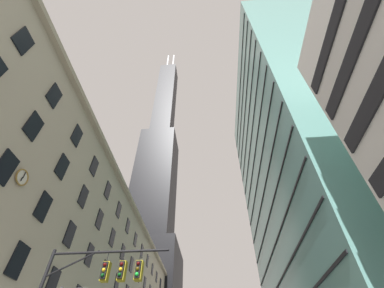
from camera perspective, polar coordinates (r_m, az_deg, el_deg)
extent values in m
cube|color=#9E937A|center=(48.55, -12.13, -15.62)|extent=(0.70, 75.42, 0.60)
cube|color=black|center=(22.65, -34.74, -20.81)|extent=(0.14, 1.40, 2.20)
cube|color=black|center=(26.59, -29.07, -25.78)|extent=(0.14, 1.40, 2.20)
cube|color=black|center=(21.02, -36.59, -4.25)|extent=(0.14, 1.40, 2.20)
cube|color=black|center=(24.20, -30.65, -12.10)|extent=(0.14, 1.40, 2.20)
cube|color=black|center=(27.93, -25.96, -17.91)|extent=(0.14, 1.40, 2.20)
cube|color=black|center=(32.00, -22.22, -22.22)|extent=(0.14, 1.40, 2.20)
cube|color=black|center=(36.30, -19.19, -25.48)|extent=(0.14, 1.40, 2.20)
cube|color=black|center=(40.77, -16.70, -27.99)|extent=(0.14, 1.40, 2.20)
cube|color=black|center=(23.45, -32.26, 3.47)|extent=(0.14, 1.40, 2.20)
cube|color=black|center=(26.34, -27.35, -4.56)|extent=(0.14, 1.40, 2.20)
cube|color=black|center=(29.80, -23.42, -10.85)|extent=(0.14, 1.40, 2.20)
cube|color=black|center=(33.64, -20.24, -15.74)|extent=(0.14, 1.40, 2.20)
cube|color=black|center=(37.76, -17.62, -19.56)|extent=(0.14, 1.40, 2.20)
cube|color=black|center=(42.07, -15.44, -22.58)|extent=(0.14, 1.40, 2.20)
cube|color=black|center=(46.52, -13.60, -25.02)|extent=(0.14, 1.40, 2.20)
cube|color=black|center=(51.07, -12.03, -27.00)|extent=(0.14, 1.40, 2.20)
cube|color=black|center=(55.70, -10.67, -28.65)|extent=(0.14, 1.40, 2.20)
cube|color=black|center=(24.48, -33.91, 18.85)|extent=(0.14, 1.40, 2.20)
cube|color=black|center=(26.33, -28.77, 9.61)|extent=(0.14, 1.40, 2.20)
cube|color=black|center=(28.94, -24.65, 1.74)|extent=(0.14, 1.40, 2.20)
cube|color=black|center=(32.12, -21.31, -4.71)|extent=(0.14, 1.40, 2.20)
cube|color=black|center=(35.71, -18.57, -9.92)|extent=(0.14, 1.40, 2.20)
cube|color=black|center=(39.62, -16.28, -14.12)|extent=(0.14, 1.40, 2.20)
cube|color=black|center=(43.74, -14.36, -17.54)|extent=(0.14, 1.40, 2.20)
cube|color=black|center=(48.04, -12.71, -20.34)|extent=(0.14, 1.40, 2.20)
cube|color=black|center=(52.45, -11.30, -22.66)|extent=(0.14, 1.40, 2.20)
cube|color=black|center=(56.97, -10.06, -24.61)|extent=(0.14, 1.40, 2.20)
cube|color=black|center=(61.56, -8.98, -26.26)|extent=(0.14, 1.40, 2.20)
cube|color=black|center=(66.21, -8.03, -27.68)|extent=(0.14, 1.40, 2.20)
cube|color=black|center=(70.90, -7.18, -28.90)|extent=(0.14, 1.40, 2.20)
torus|color=olive|center=(22.08, -34.06, -6.28)|extent=(0.11, 1.26, 1.26)
cylinder|color=silver|center=(22.10, -34.14, -6.28)|extent=(0.05, 1.09, 1.09)
cube|color=black|center=(21.99, -34.14, -6.57)|extent=(0.03, 0.08, 0.32)
cube|color=black|center=(22.19, -33.73, -5.87)|extent=(0.03, 0.11, 0.48)
cube|color=black|center=(106.04, -8.38, -9.13)|extent=(15.61, 15.61, 52.88)
cube|color=black|center=(148.54, -5.99, 9.82)|extent=(10.03, 10.03, 66.10)
cylinder|color=silver|center=(186.74, -5.57, 17.69)|extent=(1.20, 1.20, 22.87)
cylinder|color=silver|center=(186.26, -4.29, 17.81)|extent=(1.20, 1.20, 22.87)
cube|color=black|center=(16.99, 33.41, 18.97)|extent=(0.16, 10.09, 1.10)
cube|color=black|center=(19.44, 29.67, 23.17)|extent=(0.16, 10.09, 1.10)
cube|color=slate|center=(47.65, 26.49, -4.99)|extent=(19.74, 37.00, 57.34)
cube|color=black|center=(37.20, 19.83, -26.44)|extent=(0.12, 36.00, 0.24)
cube|color=black|center=(38.50, 18.31, -20.88)|extent=(0.12, 36.00, 0.24)
cube|color=black|center=(40.17, 16.99, -15.73)|extent=(0.12, 36.00, 0.24)
cube|color=black|center=(42.15, 15.85, -11.02)|extent=(0.12, 36.00, 0.24)
cube|color=black|center=(44.40, 14.85, -6.75)|extent=(0.12, 36.00, 0.24)
cube|color=black|center=(46.89, 13.96, -2.92)|extent=(0.12, 36.00, 0.24)
cube|color=black|center=(49.57, 13.18, 0.52)|extent=(0.12, 36.00, 0.24)
cube|color=black|center=(52.43, 12.47, 3.59)|extent=(0.12, 36.00, 0.24)
cube|color=black|center=(55.42, 11.84, 6.33)|extent=(0.12, 36.00, 0.24)
cube|color=black|center=(58.54, 11.26, 8.79)|extent=(0.12, 36.00, 0.24)
cube|color=black|center=(61.75, 10.74, 11.00)|extent=(0.12, 36.00, 0.24)
cylinder|color=black|center=(16.98, -18.01, -22.24)|extent=(7.03, 0.14, 0.14)
cylinder|color=black|center=(17.66, -25.41, -23.28)|extent=(2.89, 0.10, 1.47)
cylinder|color=black|center=(16.90, -18.55, -23.14)|extent=(0.04, 0.04, 0.60)
cube|color=black|center=(16.67, -19.19, -25.50)|extent=(0.30, 0.30, 0.90)
cube|color=olive|center=(16.82, -18.99, -25.70)|extent=(0.40, 0.40, 1.04)
sphere|color=#450808|center=(16.61, -19.14, -24.40)|extent=(0.20, 0.20, 0.20)
sphere|color=yellow|center=(16.53, -19.38, -25.30)|extent=(0.20, 0.20, 0.20)
sphere|color=#083D10|center=(16.44, -19.64, -26.20)|extent=(0.20, 0.20, 0.20)
cylinder|color=black|center=(16.57, -15.18, -23.41)|extent=(0.04, 0.04, 0.60)
cube|color=black|center=(16.33, -15.72, -25.83)|extent=(0.30, 0.30, 0.90)
cube|color=olive|center=(16.48, -15.54, -26.04)|extent=(0.40, 0.40, 1.04)
sphere|color=#450808|center=(16.27, -15.68, -24.71)|extent=(0.20, 0.20, 0.20)
sphere|color=yellow|center=(16.19, -15.89, -25.63)|extent=(0.20, 0.20, 0.20)
sphere|color=#083D10|center=(16.10, -16.11, -26.56)|extent=(0.20, 0.20, 0.20)
cylinder|color=black|center=(16.29, -11.67, -23.61)|extent=(0.04, 0.04, 0.60)
cube|color=black|center=(16.04, -12.09, -26.09)|extent=(0.30, 0.30, 0.90)
cube|color=olive|center=(16.20, -11.94, -26.29)|extent=(0.40, 0.40, 1.04)
sphere|color=#450808|center=(15.99, -12.08, -24.96)|extent=(0.20, 0.20, 0.20)
sphere|color=#4B3A08|center=(15.90, -12.24, -25.90)|extent=(0.20, 0.20, 0.20)
sphere|color=green|center=(15.81, -12.41, -26.85)|extent=(0.20, 0.20, 0.20)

